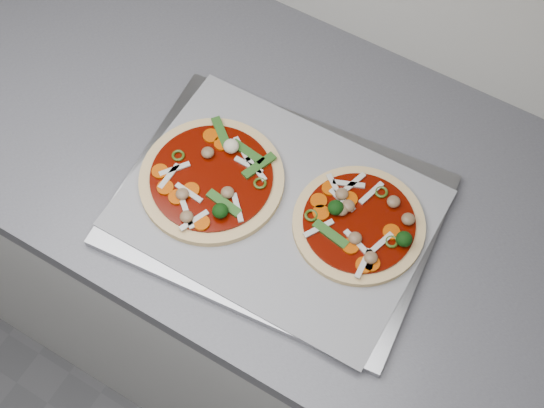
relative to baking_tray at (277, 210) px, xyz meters
The scene contains 6 objects.
base_cabinet 0.59m from the baking_tray, 11.27° to the left, with size 3.60×0.60×0.86m, color silver.
countertop 0.35m from the baking_tray, 11.27° to the left, with size 3.60×0.60×0.04m, color slate.
baking_tray is the anchor object (origin of this frame).
parchment 0.01m from the baking_tray, ahead, with size 0.44×0.32×0.00m, color gray.
pizza_left 0.11m from the baking_tray, behind, with size 0.23×0.23×0.04m.
pizza_right 0.12m from the baking_tray, 16.00° to the left, with size 0.23×0.23×0.03m.
Camera 1 is at (-0.07, 0.77, 1.90)m, focal length 50.00 mm.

